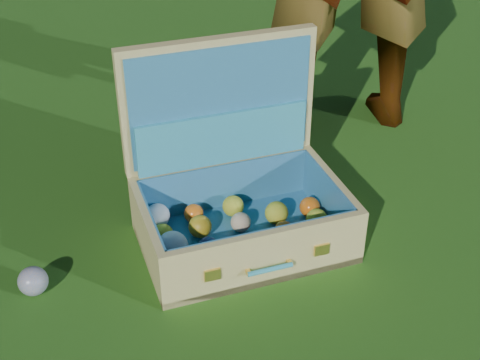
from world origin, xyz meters
name	(u,v)px	position (x,y,z in m)	size (l,w,h in m)	color
ground	(245,274)	(0.00, 0.00, 0.00)	(60.00, 60.00, 0.00)	#215114
stray_ball	(33,281)	(-0.52, 0.00, 0.04)	(0.07, 0.07, 0.07)	#3E61A1
suitcase	(234,186)	(-0.01, 0.18, 0.15)	(0.60, 0.49, 0.52)	#D0BB70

